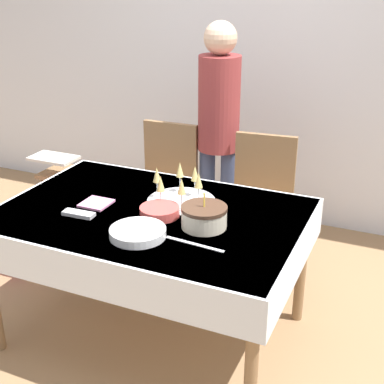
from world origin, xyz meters
TOP-DOWN VIEW (x-y plane):
  - ground_plane at (0.00, 0.00)m, footprint 12.00×12.00m
  - wall_back at (0.00, 1.83)m, footprint 8.00×0.05m
  - dining_table at (0.00, 0.00)m, footprint 1.59×1.08m
  - dining_chair_far_left at (-0.35, 0.86)m, footprint 0.43×0.43m
  - dining_chair_far_right at (0.34, 0.86)m, footprint 0.46×0.46m
  - birthday_cake at (0.32, -0.05)m, footprint 0.23×0.23m
  - champagne_tray at (0.08, 0.19)m, footprint 0.38×0.38m
  - plate_stack_main at (0.07, -0.27)m, footprint 0.27×0.27m
  - plate_stack_dessert at (0.06, -0.02)m, footprint 0.21×0.21m
  - cake_knife at (0.35, -0.24)m, footprint 0.30×0.04m
  - fork_pile at (-0.32, -0.19)m, footprint 0.17×0.07m
  - napkin_pile at (-0.31, -0.04)m, footprint 0.15×0.15m
  - person_standing at (-0.02, 1.04)m, footprint 0.28×0.28m
  - high_chair at (-1.13, 0.73)m, footprint 0.33×0.35m
  - gift_bag at (-1.18, 0.23)m, footprint 0.27×0.16m

SIDE VIEW (x-z plane):
  - ground_plane at x=0.00m, z-range 0.00..0.00m
  - gift_bag at x=-1.18m, z-range 0.00..0.30m
  - high_chair at x=-1.13m, z-range 0.13..0.84m
  - dining_chair_far_left at x=-0.35m, z-range 0.05..1.02m
  - dining_chair_far_right at x=0.34m, z-range 0.05..1.02m
  - dining_table at x=0.00m, z-range 0.28..1.05m
  - cake_knife at x=0.35m, z-range 0.77..0.78m
  - napkin_pile at x=-0.31m, z-range 0.77..0.78m
  - fork_pile at x=-0.32m, z-range 0.77..0.79m
  - plate_stack_main at x=0.07m, z-range 0.77..0.81m
  - plate_stack_dessert at x=0.06m, z-range 0.77..0.82m
  - birthday_cake at x=0.32m, z-range 0.73..0.92m
  - champagne_tray at x=0.08m, z-range 0.75..0.93m
  - person_standing at x=-0.02m, z-range 0.17..1.82m
  - wall_back at x=0.00m, z-range 0.00..2.70m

